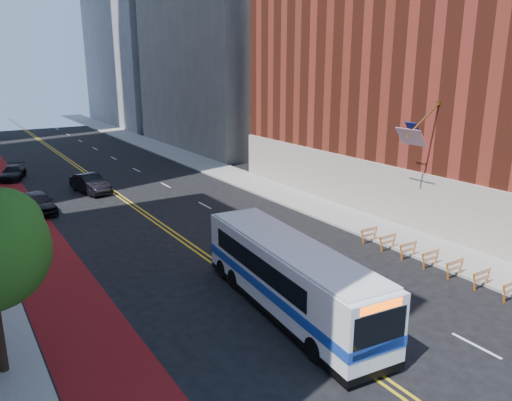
{
  "coord_description": "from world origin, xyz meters",
  "views": [
    {
      "loc": [
        -12.02,
        -12.18,
        10.87
      ],
      "look_at": [
        0.74,
        8.0,
        4.27
      ],
      "focal_mm": 35.0,
      "sensor_mm": 36.0,
      "label": 1
    }
  ],
  "objects_px": {
    "car_b": "(90,184)",
    "car_c": "(13,173)",
    "car_a": "(38,202)",
    "transit_bus": "(288,275)"
  },
  "relations": [
    {
      "from": "transit_bus",
      "to": "car_b",
      "type": "relative_size",
      "value": 2.48
    },
    {
      "from": "transit_bus",
      "to": "car_a",
      "type": "distance_m",
      "value": 23.47
    },
    {
      "from": "car_a",
      "to": "car_b",
      "type": "height_order",
      "value": "car_b"
    },
    {
      "from": "car_a",
      "to": "car_c",
      "type": "xyz_separation_m",
      "value": [
        -0.05,
        13.33,
        -0.15
      ]
    },
    {
      "from": "car_b",
      "to": "car_c",
      "type": "height_order",
      "value": "car_b"
    },
    {
      "from": "car_a",
      "to": "car_b",
      "type": "xyz_separation_m",
      "value": [
        4.91,
        4.04,
        0.0
      ]
    },
    {
      "from": "transit_bus",
      "to": "car_a",
      "type": "bearing_deg",
      "value": 111.82
    },
    {
      "from": "car_a",
      "to": "transit_bus",
      "type": "bearing_deg",
      "value": -78.43
    },
    {
      "from": "car_a",
      "to": "car_c",
      "type": "distance_m",
      "value": 13.34
    },
    {
      "from": "car_a",
      "to": "car_c",
      "type": "relative_size",
      "value": 1.04
    }
  ]
}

